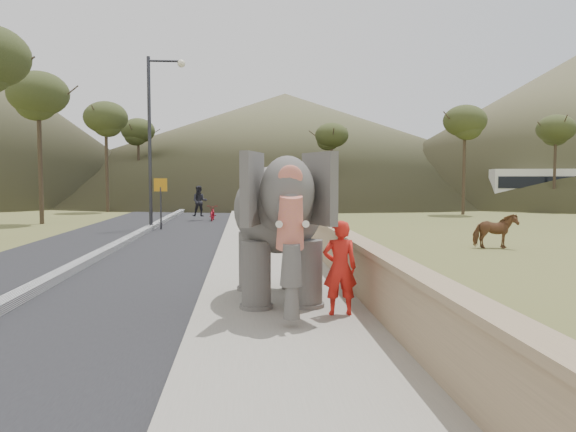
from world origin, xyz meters
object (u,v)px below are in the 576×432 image
object	(u,v)px
elephant_and_man	(279,229)
lamppost	(156,125)
cow	(495,231)
motorcyclist	(206,207)

from	to	relation	value
elephant_and_man	lamppost	bearing A→B (deg)	106.26
lamppost	cow	distance (m)	15.60
cow	elephant_and_man	world-z (taller)	elephant_and_man
lamppost	cow	bearing A→B (deg)	-32.64
elephant_and_man	motorcyclist	size ratio (longest dim) A/B	1.87
cow	elephant_and_man	distance (m)	11.33
cow	motorcyclist	distance (m)	17.02
cow	lamppost	bearing A→B (deg)	60.28
motorcyclist	lamppost	bearing A→B (deg)	-110.39
lamppost	elephant_and_man	bearing A→B (deg)	-73.74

